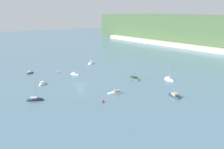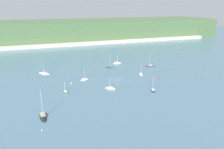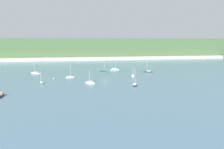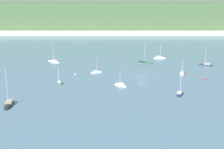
# 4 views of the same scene
# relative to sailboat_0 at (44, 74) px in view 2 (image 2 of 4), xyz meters

# --- Properties ---
(ground_plane) EXTENTS (600.00, 600.00, 0.00)m
(ground_plane) POSITION_rel_sailboat_0_xyz_m (38.33, -25.61, -0.11)
(ground_plane) COLOR slate
(hillside_ridge) EXTENTS (357.75, 70.74, 22.21)m
(hillside_ridge) POSITION_rel_sailboat_0_xyz_m (38.33, 125.60, 11.00)
(hillside_ridge) COLOR #4C6B42
(hillside_ridge) RESTS_ON ground_plane
(shore_town_strip) EXTENTS (304.09, 6.00, 3.05)m
(shore_town_strip) POSITION_rel_sailboat_0_xyz_m (38.33, 86.73, 1.42)
(shore_town_strip) COLOR beige
(shore_town_strip) RESTS_ON ground_plane
(sailboat_0) EXTENTS (7.66, 7.19, 9.09)m
(sailboat_0) POSITION_rel_sailboat_0_xyz_m (0.00, 0.00, 0.00)
(sailboat_0) COLOR white
(sailboat_0) RESTS_ON ground_plane
(sailboat_1) EXTENTS (7.26, 3.96, 8.94)m
(sailboat_1) POSITION_rel_sailboat_0_xyz_m (68.88, -7.24, 0.02)
(sailboat_1) COLOR #232D4C
(sailboat_1) RESTS_ON ground_plane
(sailboat_2) EXTENTS (3.50, 4.55, 6.60)m
(sailboat_2) POSITION_rel_sailboat_0_xyz_m (8.06, -34.77, -0.02)
(sailboat_2) COLOR #2D6647
(sailboat_2) RESTS_ON ground_plane
(sailboat_3) EXTENTS (3.23, 8.50, 12.13)m
(sailboat_3) POSITION_rel_sailboat_0_xyz_m (-3.19, -56.06, 0.01)
(sailboat_3) COLOR black
(sailboat_3) RESTS_ON ground_plane
(sailboat_4) EXTENTS (3.25, 5.98, 6.77)m
(sailboat_4) POSITION_rel_sailboat_0_xyz_m (55.33, -21.00, -0.01)
(sailboat_4) COLOR silver
(sailboat_4) RESTS_ON ground_plane
(sailboat_5) EXTENTS (6.27, 2.48, 7.32)m
(sailboat_5) POSITION_rel_sailboat_0_xyz_m (50.46, 7.45, -0.01)
(sailboat_5) COLOR white
(sailboat_5) RESTS_ON ground_plane
(sailboat_6) EXTENTS (8.86, 4.38, 9.41)m
(sailboat_6) POSITION_rel_sailboat_0_xyz_m (41.45, -2.82, -0.02)
(sailboat_6) COLOR #2D6647
(sailboat_6) RESTS_ON ground_plane
(sailboat_7) EXTENTS (5.25, 4.91, 6.81)m
(sailboat_7) POSITION_rel_sailboat_0_xyz_m (30.15, -37.15, -0.03)
(sailboat_7) COLOR white
(sailboat_7) RESTS_ON ground_plane
(sailboat_8) EXTENTS (3.82, 5.88, 8.64)m
(sailboat_8) POSITION_rel_sailboat_0_xyz_m (49.00, -46.61, -0.03)
(sailboat_8) COLOR #232D4C
(sailboat_8) RESTS_ON ground_plane
(sailboat_9) EXTENTS (5.39, 3.17, 7.47)m
(sailboat_9) POSITION_rel_sailboat_0_xyz_m (20.85, -19.36, -0.00)
(sailboat_9) COLOR silver
(sailboat_9) RESTS_ON ground_plane
(mooring_buoy_0) EXTENTS (0.76, 0.76, 0.76)m
(mooring_buoy_0) POSITION_rel_sailboat_0_xyz_m (12.68, -23.40, 0.27)
(mooring_buoy_0) COLOR white
(mooring_buoy_0) RESTS_ON ground_plane
(mooring_buoy_1) EXTENTS (0.52, 0.52, 0.52)m
(mooring_buoy_1) POSITION_rel_sailboat_0_xyz_m (-3.96, -65.52, 0.15)
(mooring_buoy_1) COLOR white
(mooring_buoy_1) RESTS_ON ground_plane
(mooring_buoy_2) EXTENTS (0.76, 0.76, 0.76)m
(mooring_buoy_2) POSITION_rel_sailboat_0_xyz_m (62.01, -29.93, 0.28)
(mooring_buoy_2) COLOR red
(mooring_buoy_2) RESTS_ON ground_plane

